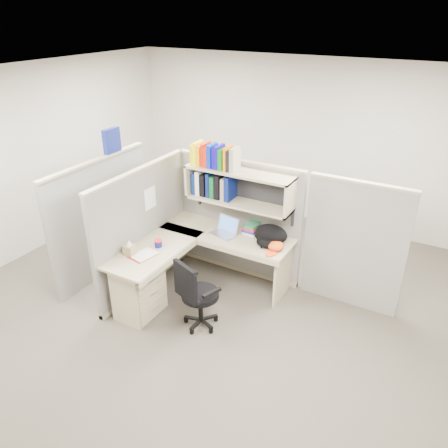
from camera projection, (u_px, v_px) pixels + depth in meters
The scene contains 14 objects.
ground at pixel (205, 303), 5.53m from camera, with size 6.00×6.00×0.00m, color #37342B.
room_shell at pixel (202, 183), 4.80m from camera, with size 6.00×6.00×6.00m.
cubicle at pixel (197, 218), 5.63m from camera, with size 3.79×1.84×1.95m.
desk at pixel (163, 276), 5.29m from camera, with size 1.74×1.75×0.73m.
laptop at pixel (223, 227), 5.56m from camera, with size 0.32×0.32×0.23m, color #B8B7BC, non-canonical shape.
backpack at pixel (269, 236), 5.32m from camera, with size 0.41×0.32×0.24m, color black, non-canonical shape.
orange_cap at pixel (276, 246), 5.24m from camera, with size 0.20×0.23×0.11m, color #DF4C13, non-canonical shape.
snack_canister at pixel (158, 243), 5.31m from camera, with size 0.09×0.09×0.09m.
tissue_box at pixel (129, 247), 5.13m from camera, with size 0.12×0.12×0.19m, color #998356, non-canonical shape.
mouse at pixel (231, 237), 5.53m from camera, with size 0.09×0.06×0.03m, color #8190B7.
paper_cup at pixel (228, 224), 5.78m from camera, with size 0.07×0.07×0.10m, color silver.
book_stack at pixel (252, 228), 5.66m from camera, with size 0.18×0.25×0.12m, color gray, non-canonical shape.
loose_paper at pixel (144, 254), 5.16m from camera, with size 0.22×0.29×0.00m, color silver, non-canonical shape.
task_chair at pixel (198, 304), 4.97m from camera, with size 0.52×0.48×0.90m.
Camera 1 is at (2.42, -3.80, 3.36)m, focal length 35.00 mm.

